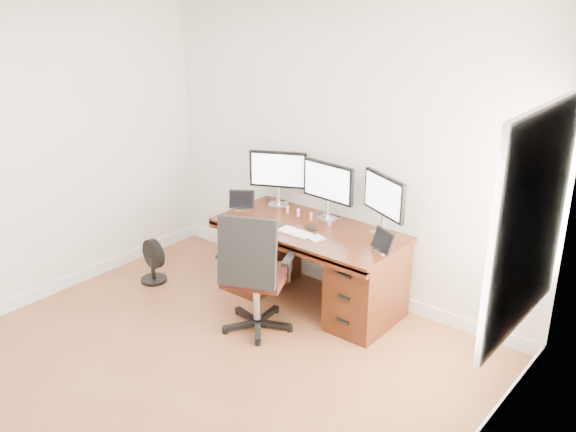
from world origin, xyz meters
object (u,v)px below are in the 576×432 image
Objects in this scene: floor_fan at (152,262)px; keyboard at (295,232)px; desk at (311,262)px; monitor_center at (328,184)px; office_chair at (255,293)px.

keyboard reaches higher than floor_fan.
floor_fan is 1.44× the size of keyboard.
desk is 1.59m from floor_fan.
desk is 0.41m from keyboard.
keyboard is at bearing -95.20° from desk.
monitor_center is at bearing 90.03° from desk.
monitor_center is at bearing 62.09° from office_chair.
office_chair is 1.97× the size of monitor_center.
floor_fan is (-1.44, -0.65, -0.19)m from desk.
office_chair is at bearing -94.12° from keyboard.
office_chair is 3.57× the size of keyboard.
desk is 3.88× the size of floor_fan.
floor_fan is at bearing -155.93° from desk.
keyboard is at bearing 23.68° from floor_fan.
keyboard is (-0.02, -0.45, -0.33)m from monitor_center.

